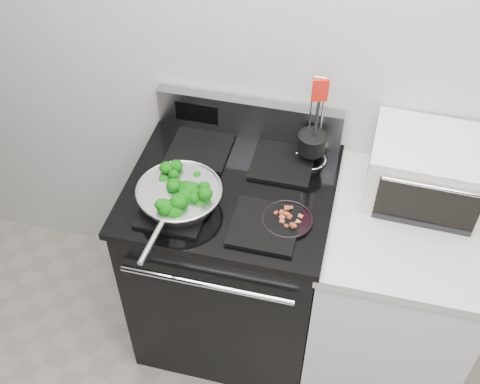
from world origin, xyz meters
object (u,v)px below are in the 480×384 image
(skillet, at_px, (179,196))
(toaster_oven, at_px, (430,171))
(utensil_holder, at_px, (312,147))
(gas_range, at_px, (232,260))
(bacon_plate, at_px, (287,218))

(skillet, relative_size, toaster_oven, 1.11)
(utensil_holder, xyz_separation_m, toaster_oven, (0.45, -0.06, 0.03))
(gas_range, xyz_separation_m, skillet, (-0.16, -0.14, 0.51))
(gas_range, height_order, toaster_oven, toaster_oven)
(bacon_plate, distance_m, utensil_holder, 0.34)
(utensil_holder, bearing_deg, gas_range, -157.34)
(utensil_holder, bearing_deg, bacon_plate, -110.26)
(gas_range, distance_m, bacon_plate, 0.55)
(gas_range, relative_size, bacon_plate, 6.09)
(bacon_plate, height_order, toaster_oven, toaster_oven)
(skillet, bearing_deg, utensil_holder, 43.38)
(skillet, distance_m, toaster_oven, 0.93)
(skillet, bearing_deg, gas_range, 46.44)
(utensil_holder, distance_m, toaster_oven, 0.45)
(utensil_holder, height_order, toaster_oven, utensil_holder)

